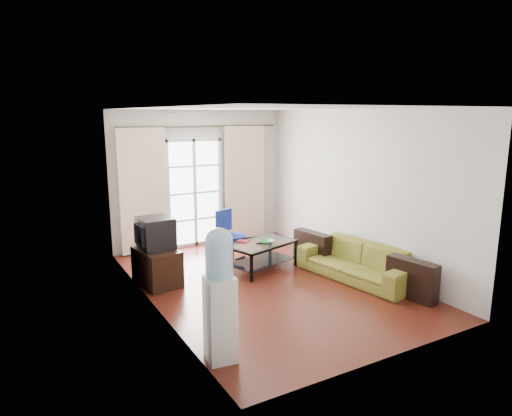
% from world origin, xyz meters
% --- Properties ---
extents(floor, '(5.20, 5.20, 0.00)m').
position_xyz_m(floor, '(0.00, 0.00, 0.00)').
color(floor, '#5A2115').
rests_on(floor, ground).
extents(ceiling, '(5.20, 5.20, 0.00)m').
position_xyz_m(ceiling, '(0.00, 0.00, 2.70)').
color(ceiling, white).
rests_on(ceiling, wall_back).
extents(wall_back, '(3.60, 0.02, 2.70)m').
position_xyz_m(wall_back, '(0.00, 2.60, 1.35)').
color(wall_back, silver).
rests_on(wall_back, floor).
extents(wall_front, '(3.60, 0.02, 2.70)m').
position_xyz_m(wall_front, '(0.00, -2.60, 1.35)').
color(wall_front, silver).
rests_on(wall_front, floor).
extents(wall_left, '(0.02, 5.20, 2.70)m').
position_xyz_m(wall_left, '(-1.80, 0.00, 1.35)').
color(wall_left, silver).
rests_on(wall_left, floor).
extents(wall_right, '(0.02, 5.20, 2.70)m').
position_xyz_m(wall_right, '(1.80, 0.00, 1.35)').
color(wall_right, silver).
rests_on(wall_right, floor).
extents(french_door, '(1.16, 0.06, 2.15)m').
position_xyz_m(french_door, '(-0.15, 2.54, 1.07)').
color(french_door, white).
rests_on(french_door, wall_back).
extents(curtain_rod, '(3.30, 0.04, 0.04)m').
position_xyz_m(curtain_rod, '(0.00, 2.50, 2.38)').
color(curtain_rod, '#4C3F2D').
rests_on(curtain_rod, wall_back).
extents(curtain_left, '(0.90, 0.07, 2.35)m').
position_xyz_m(curtain_left, '(-1.20, 2.48, 1.20)').
color(curtain_left, beige).
rests_on(curtain_left, curtain_rod).
extents(curtain_right, '(0.90, 0.07, 2.35)m').
position_xyz_m(curtain_right, '(0.95, 2.48, 1.20)').
color(curtain_right, beige).
rests_on(curtain_right, curtain_rod).
extents(radiator, '(0.64, 0.12, 0.64)m').
position_xyz_m(radiator, '(0.80, 2.50, 0.33)').
color(radiator, '#9B9B9E').
rests_on(radiator, floor).
extents(sofa, '(2.23, 1.39, 0.58)m').
position_xyz_m(sofa, '(1.37, -0.56, 0.29)').
color(sofa, brown).
rests_on(sofa, floor).
extents(coffee_table, '(1.32, 0.98, 0.48)m').
position_xyz_m(coffee_table, '(0.26, 0.59, 0.31)').
color(coffee_table, silver).
rests_on(coffee_table, floor).
extents(bowl, '(0.27, 0.27, 0.06)m').
position_xyz_m(bowl, '(0.30, 0.51, 0.51)').
color(bowl, '#2F8139').
rests_on(bowl, coffee_table).
extents(book, '(0.34, 0.34, 0.02)m').
position_xyz_m(book, '(-0.05, 0.75, 0.49)').
color(book, maroon).
rests_on(book, coffee_table).
extents(remote, '(0.15, 0.07, 0.02)m').
position_xyz_m(remote, '(0.21, 0.54, 0.48)').
color(remote, black).
rests_on(remote, coffee_table).
extents(tv_stand, '(0.63, 0.85, 0.57)m').
position_xyz_m(tv_stand, '(-1.51, 0.78, 0.29)').
color(tv_stand, black).
rests_on(tv_stand, floor).
extents(crt_tv, '(0.56, 0.56, 0.48)m').
position_xyz_m(crt_tv, '(-1.51, 0.85, 0.81)').
color(crt_tv, black).
rests_on(crt_tv, tv_stand).
extents(task_chair, '(0.83, 0.83, 0.94)m').
position_xyz_m(task_chair, '(-0.02, 1.19, 0.28)').
color(task_chair, black).
rests_on(task_chair, floor).
extents(water_cooler, '(0.34, 0.33, 1.48)m').
position_xyz_m(water_cooler, '(-1.60, -1.74, 0.77)').
color(water_cooler, white).
rests_on(water_cooler, floor).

